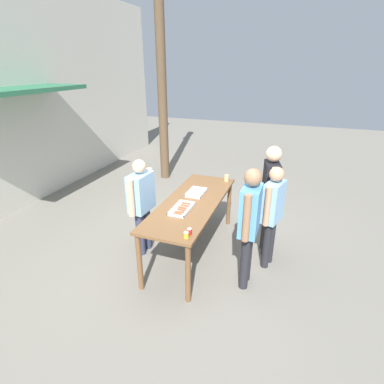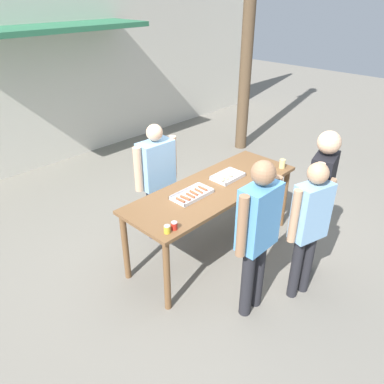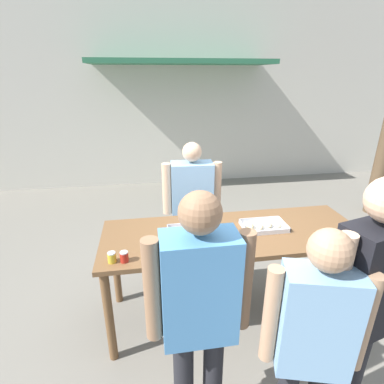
{
  "view_description": "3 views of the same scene",
  "coord_description": "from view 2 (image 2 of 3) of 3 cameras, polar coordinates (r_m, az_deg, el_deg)",
  "views": [
    {
      "loc": [
        -3.91,
        -1.42,
        2.84
      ],
      "look_at": [
        0.0,
        0.0,
        1.05
      ],
      "focal_mm": 28.0,
      "sensor_mm": 36.0,
      "label": 1
    },
    {
      "loc": [
        -2.97,
        -2.52,
        2.98
      ],
      "look_at": [
        -0.34,
        0.03,
        0.95
      ],
      "focal_mm": 35.0,
      "sensor_mm": 36.0,
      "label": 2
    },
    {
      "loc": [
        -0.73,
        -2.24,
        2.2
      ],
      "look_at": [
        -0.25,
        0.73,
        1.01
      ],
      "focal_mm": 28.0,
      "sensor_mm": 36.0,
      "label": 3
    }
  ],
  "objects": [
    {
      "name": "serving_table",
      "position": [
        4.46,
        3.32,
        -0.36
      ],
      "size": [
        2.3,
        0.81,
        0.9
      ],
      "color": "brown",
      "rests_on": "ground"
    },
    {
      "name": "person_customer_waiting_in_line",
      "position": [
        3.88,
        17.47,
        -4.22
      ],
      "size": [
        0.51,
        0.29,
        1.57
      ],
      "rotation": [
        0.0,
        0.0,
        2.87
      ],
      "color": "#232328",
      "rests_on": "ground"
    },
    {
      "name": "building_facade_back",
      "position": [
        7.18,
        -22.83,
        21.12
      ],
      "size": [
        12.0,
        1.11,
        4.5
      ],
      "color": "beige",
      "rests_on": "ground"
    },
    {
      "name": "person_server_behind_table",
      "position": [
        4.71,
        -5.43,
        2.82
      ],
      "size": [
        0.64,
        0.27,
        1.56
      ],
      "rotation": [
        0.0,
        0.0,
        -0.06
      ],
      "color": "#333851",
      "rests_on": "ground"
    },
    {
      "name": "person_customer_holding_hotdog",
      "position": [
        3.53,
        9.98,
        -5.45
      ],
      "size": [
        0.59,
        0.22,
        1.69
      ],
      "rotation": [
        0.0,
        0.0,
        3.14
      ],
      "color": "#232328",
      "rests_on": "ground"
    },
    {
      "name": "beer_cup",
      "position": [
        4.99,
        13.59,
        4.21
      ],
      "size": [
        0.08,
        0.08,
        0.12
      ],
      "color": "#DBC67A",
      "rests_on": "serving_table"
    },
    {
      "name": "condiment_jar_mustard",
      "position": [
        3.59,
        -3.82,
        -5.68
      ],
      "size": [
        0.06,
        0.06,
        0.08
      ],
      "color": "gold",
      "rests_on": "serving_table"
    },
    {
      "name": "person_customer_with_cup",
      "position": [
        4.12,
        18.84,
        -0.34
      ],
      "size": [
        0.52,
        0.29,
        1.76
      ],
      "rotation": [
        0.0,
        0.0,
        3.39
      ],
      "color": "#232328",
      "rests_on": "ground"
    },
    {
      "name": "food_tray_sausages",
      "position": [
        4.2,
        -0.02,
        -0.44
      ],
      "size": [
        0.48,
        0.25,
        0.04
      ],
      "color": "silver",
      "rests_on": "serving_table"
    },
    {
      "name": "condiment_jar_ketchup",
      "position": [
        3.63,
        -2.72,
        -5.15
      ],
      "size": [
        0.06,
        0.06,
        0.08
      ],
      "color": "#B22319",
      "rests_on": "serving_table"
    },
    {
      "name": "food_tray_buns",
      "position": [
        4.61,
        5.33,
        2.31
      ],
      "size": [
        0.4,
        0.26,
        0.06
      ],
      "color": "silver",
      "rests_on": "serving_table"
    },
    {
      "name": "ground_plane",
      "position": [
        4.9,
        3.06,
        -8.54
      ],
      "size": [
        24.0,
        24.0,
        0.0
      ],
      "primitive_type": "plane",
      "color": "slate"
    }
  ]
}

